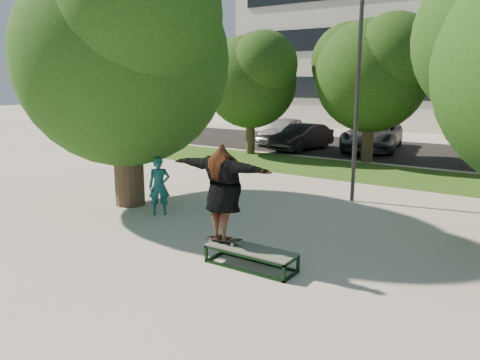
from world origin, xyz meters
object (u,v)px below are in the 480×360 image
Objects in this scene: tree_left at (123,47)px; car_dark at (302,137)px; lamppost at (357,94)px; car_silver_a at (284,131)px; car_grey at (373,135)px; grind_box at (251,258)px; bystander at (159,186)px.

tree_left is 13.03m from car_dark.
lamppost is 1.39× the size of car_silver_a.
lamppost is 1.08× the size of car_grey.
car_grey reaches higher than grind_box.
car_silver_a is 0.78× the size of car_grey.
car_silver_a is (-4.20, 14.48, -0.03)m from bystander.
grind_box is 1.15× the size of bystander.
car_dark is at bearing 113.25° from grind_box.
lamppost is 11.34m from car_grey.
bystander is at bearing -72.59° from car_dark.
tree_left reaches higher than car_grey.
grind_box is 15.81m from car_dark.
tree_left reaches higher than grind_box.
tree_left is 1.74× the size of car_dark.
bystander reaches higher than car_dark.
lamppost is at bearing 5.48° from bystander.
tree_left is 7.26m from grind_box.
bystander is at bearing -103.60° from car_grey.
car_silver_a is at bearing 100.68° from tree_left.
car_grey is at bearing 42.78° from car_dark.
tree_left is 3.97m from bystander.
lamppost is 1.49× the size of car_dark.
bystander reaches higher than grind_box.
grind_box is (0.24, -5.97, -2.96)m from lamppost.
car_silver_a reaches higher than car_dark.
car_dark is at bearing -44.69° from car_silver_a.
bystander is 0.28× the size of car_grey.
lamppost is 10.74m from car_dark.
tree_left is 4.56× the size of bystander.
bystander is at bearing -13.83° from tree_left.
car_dark reaches higher than grind_box.
lamppost reaches higher than grind_box.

